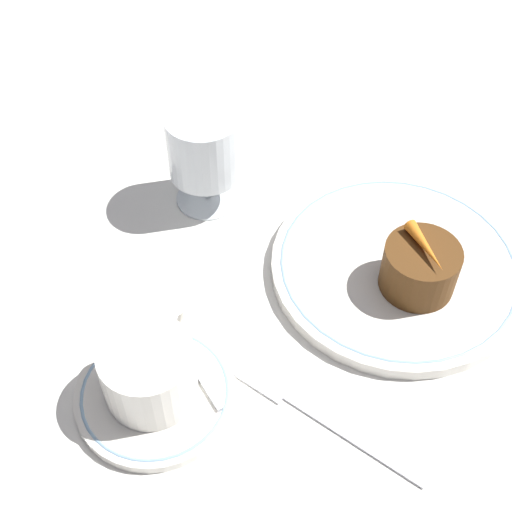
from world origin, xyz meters
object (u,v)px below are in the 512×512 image
object	(u,v)px
fork	(307,408)
dinner_plate	(397,267)
coffee_cup	(149,371)
dessert_cake	(420,268)
wine_glass	(204,150)

from	to	relation	value
fork	dinner_plate	bearing A→B (deg)	-10.03
coffee_cup	fork	xyz separation A→B (m)	(0.04, -0.13, -0.04)
fork	dessert_cake	distance (m)	0.18
wine_glass	fork	xyz separation A→B (m)	(-0.21, -0.19, -0.07)
coffee_cup	dessert_cake	world-z (taller)	coffee_cup
wine_glass	fork	size ratio (longest dim) A/B	0.61
coffee_cup	fork	bearing A→B (deg)	-73.99
dessert_cake	wine_glass	bearing A→B (deg)	79.91
dinner_plate	wine_glass	size ratio (longest dim) A/B	2.23
dessert_cake	fork	bearing A→B (deg)	161.26
wine_glass	dessert_cake	distance (m)	0.25
dinner_plate	dessert_cake	world-z (taller)	dessert_cake
dessert_cake	dinner_plate	bearing A→B (deg)	48.93
coffee_cup	dessert_cake	distance (m)	0.27
wine_glass	fork	distance (m)	0.29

